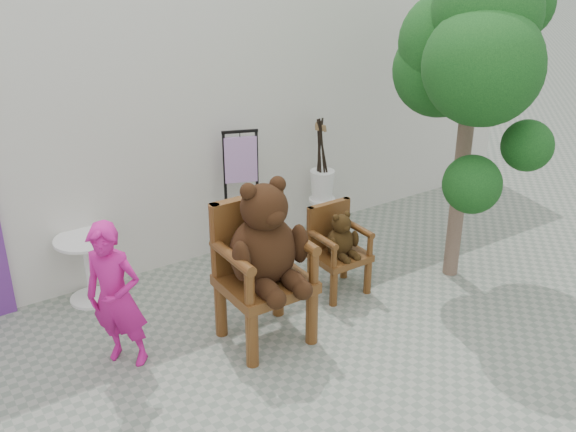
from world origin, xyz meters
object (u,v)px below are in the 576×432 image
object	(u,v)px
chair_big	(264,251)
tree	(473,41)
chair_small	(338,242)
cafe_table	(87,262)
person	(116,297)
stool_bucket	(322,184)
display_stand	(242,209)

from	to	relation	value
chair_big	tree	bearing A→B (deg)	-1.09
tree	chair_small	bearing A→B (deg)	163.43
cafe_table	chair_small	bearing A→B (deg)	-28.71
chair_small	person	bearing A→B (deg)	-179.00
cafe_table	stool_bucket	world-z (taller)	stool_bucket
chair_big	stool_bucket	xyz separation A→B (m)	(1.79, 1.56, -0.26)
tree	display_stand	bearing A→B (deg)	136.81
chair_big	display_stand	bearing A→B (deg)	66.86
cafe_table	chair_big	bearing A→B (deg)	-53.83
chair_small	stool_bucket	size ratio (longest dim) A/B	0.64
display_stand	tree	world-z (taller)	tree
chair_big	tree	xyz separation A→B (m)	(2.37, -0.05, 1.62)
chair_small	tree	xyz separation A→B (m)	(1.27, -0.38, 1.98)
cafe_table	tree	distance (m)	4.39
chair_small	person	distance (m)	2.38
stool_bucket	person	bearing A→B (deg)	-157.52
chair_small	stool_bucket	bearing A→B (deg)	60.68
display_stand	chair_big	bearing A→B (deg)	-92.08
cafe_table	display_stand	distance (m)	1.81
chair_small	cafe_table	world-z (taller)	chair_small
display_stand	tree	xyz separation A→B (m)	(1.71, -1.60, 1.95)
cafe_table	tree	world-z (taller)	tree
chair_big	chair_small	size ratio (longest dim) A/B	1.70
chair_big	cafe_table	xyz separation A→B (m)	(-1.14, 1.56, -0.47)
person	stool_bucket	distance (m)	3.32
chair_big	stool_bucket	distance (m)	2.39
display_stand	chair_small	bearing A→B (deg)	-49.42
display_stand	cafe_table	bearing A→B (deg)	-159.04
person	tree	world-z (taller)	tree
chair_big	stool_bucket	size ratio (longest dim) A/B	1.10
chair_small	tree	bearing A→B (deg)	-16.57
chair_small	display_stand	size ratio (longest dim) A/B	0.62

